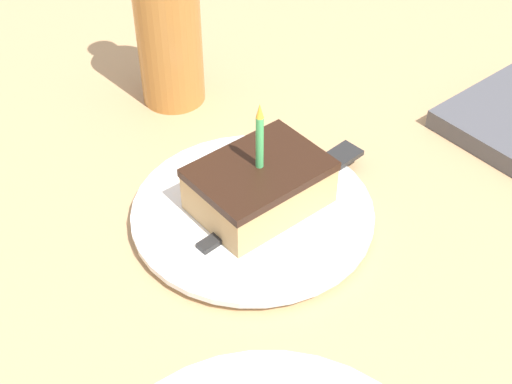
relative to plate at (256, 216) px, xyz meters
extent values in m
cube|color=tan|center=(0.00, 0.02, -0.03)|extent=(2.40, 2.40, 0.04)
cylinder|color=white|center=(0.00, 0.00, 0.00)|extent=(0.21, 0.21, 0.01)
cylinder|color=white|center=(0.00, 0.00, 0.00)|extent=(0.22, 0.22, 0.01)
cube|color=tan|center=(0.00, -0.01, 0.02)|extent=(0.08, 0.11, 0.04)
cube|color=black|center=(0.00, -0.01, 0.05)|extent=(0.08, 0.11, 0.01)
cylinder|color=#4CBF66|center=(0.00, -0.01, 0.08)|extent=(0.01, 0.01, 0.05)
cone|color=yellow|center=(0.00, -0.01, 0.11)|extent=(0.01, 0.01, 0.01)
cube|color=#262626|center=(0.00, -0.01, 0.01)|extent=(0.02, 0.15, 0.00)
cube|color=#262626|center=(0.00, -0.11, 0.01)|extent=(0.03, 0.05, 0.00)
cylinder|color=#B27233|center=(0.21, -0.06, 0.07)|extent=(0.07, 0.07, 0.16)
camera|label=1|loc=(-0.35, 0.29, 0.44)|focal=50.00mm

